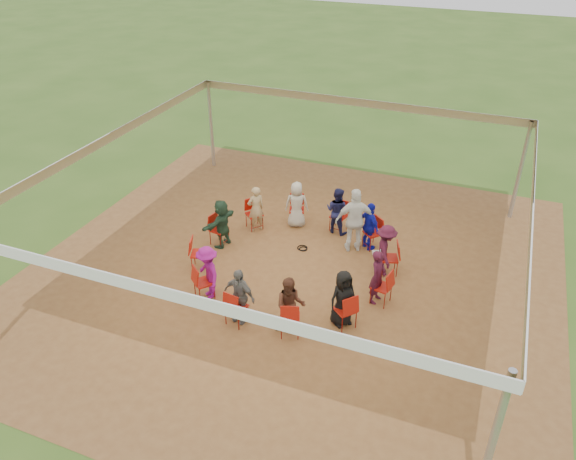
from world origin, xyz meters
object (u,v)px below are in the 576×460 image
at_px(person_seated_4, 256,209).
at_px(person_seated_6, 208,273).
at_px(person_seated_0, 386,250).
at_px(person_seated_7, 239,295).
at_px(person_seated_8, 290,306).
at_px(standing_person, 355,220).
at_px(chair_8, 236,307).
at_px(person_seated_1, 370,226).
at_px(chair_2, 339,216).
at_px(chair_4, 254,214).
at_px(chair_0, 390,258).
at_px(chair_9, 290,318).
at_px(person_seated_2, 337,211).
at_px(laptop, 379,252).
at_px(person_seated_9, 343,298).
at_px(person_seated_10, 378,277).
at_px(chair_5, 219,230).
at_px(chair_10, 345,310).
at_px(person_seated_5, 222,223).
at_px(person_seated_3, 297,205).
at_px(chair_7, 204,282).
at_px(chair_11, 381,287).
at_px(chair_6, 199,254).
at_px(chair_1, 373,233).
at_px(chair_3, 297,210).
at_px(cable_coil, 303,248).

xyz_separation_m(person_seated_4, person_seated_6, (0.24, -3.23, 0.00)).
height_order(person_seated_0, person_seated_7, same).
relative_size(person_seated_8, standing_person, 0.76).
height_order(chair_8, standing_person, standing_person).
distance_m(chair_8, person_seated_1, 4.55).
distance_m(chair_2, person_seated_7, 4.71).
height_order(chair_4, person_seated_4, person_seated_4).
xyz_separation_m(chair_0, chair_9, (-1.48, -3.07, 0.00)).
bearing_deg(person_seated_8, person_seated_2, 75.00).
xyz_separation_m(standing_person, laptop, (0.86, -0.83, -0.27)).
relative_size(person_seated_7, person_seated_9, 1.00).
xyz_separation_m(chair_9, standing_person, (0.35, 3.81, 0.46)).
bearing_deg(person_seated_10, chair_8, 136.46).
xyz_separation_m(chair_5, person_seated_10, (4.62, -0.87, 0.24)).
xyz_separation_m(chair_9, person_seated_4, (-2.53, 3.77, 0.24)).
bearing_deg(chair_10, person_seated_5, 104.61).
bearing_deg(person_seated_8, chair_0, 43.54).
xyz_separation_m(chair_8, person_seated_3, (-0.31, 4.53, 0.24)).
height_order(chair_7, person_seated_7, person_seated_7).
bearing_deg(person_seated_3, chair_11, 120.84).
bearing_deg(person_seated_0, person_seated_3, 45.00).
distance_m(person_seated_8, person_seated_9, 1.19).
bearing_deg(chair_10, chair_6, 120.00).
distance_m(chair_0, person_seated_8, 3.34).
xyz_separation_m(chair_10, person_seated_3, (-2.58, 3.74, 0.24)).
distance_m(chair_0, chair_7, 4.66).
height_order(person_seated_7, person_seated_10, same).
height_order(chair_4, person_seated_9, person_seated_9).
relative_size(chair_0, chair_9, 1.00).
height_order(chair_9, person_seated_10, person_seated_10).
distance_m(chair_8, person_seated_7, 0.27).
bearing_deg(chair_9, person_seated_0, 46.46).
height_order(chair_1, chair_9, same).
bearing_deg(chair_1, person_seated_9, 133.54).
xyz_separation_m(chair_3, laptop, (2.80, -1.57, 0.19)).
bearing_deg(person_seated_1, person_seated_8, 120.00).
xyz_separation_m(chair_0, cable_coil, (-2.42, 0.25, -0.43)).
bearing_deg(person_seated_4, chair_9, 74.61).
bearing_deg(person_seated_7, standing_person, 78.19).
distance_m(person_seated_1, laptop, 1.16).
relative_size(chair_5, chair_7, 1.00).
distance_m(person_seated_1, standing_person, 0.46).
distance_m(person_seated_7, standing_person, 4.10).
distance_m(chair_4, person_seated_4, 0.27).
height_order(person_seated_1, person_seated_3, same).
distance_m(person_seated_1, person_seated_5, 3.97).
xyz_separation_m(chair_1, person_seated_5, (-3.82, -1.40, 0.24)).
bearing_deg(person_seated_10, chair_1, 27.47).
bearing_deg(person_seated_3, chair_9, 90.00).
bearing_deg(person_seated_6, chair_2, 105.39).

